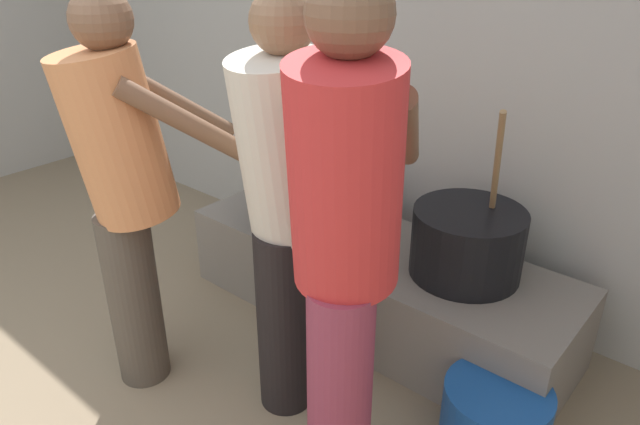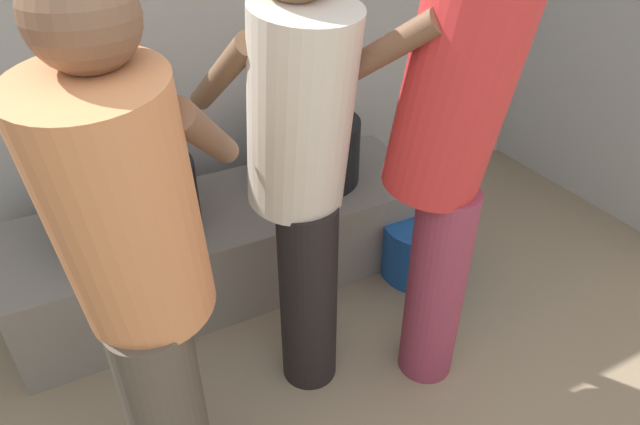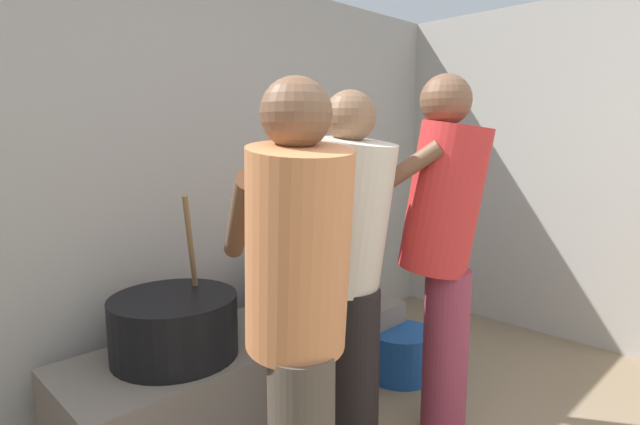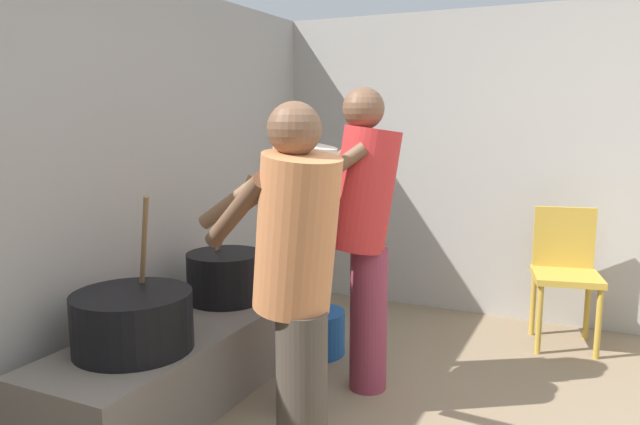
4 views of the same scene
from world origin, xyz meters
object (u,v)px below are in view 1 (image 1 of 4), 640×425
object	(u,v)px
cook_in_orange_shirt	(124,181)
cook_in_cream_shirt	(286,194)
cook_in_red_shirt	(345,237)
bucket_blue_plastic	(495,419)
cooking_pot_secondary	(308,194)
cooking_pot_main	(467,242)

from	to	relation	value
cook_in_orange_shirt	cook_in_cream_shirt	size ratio (longest dim) A/B	0.99
cook_in_orange_shirt	cook_in_red_shirt	bearing A→B (deg)	5.61
cook_in_red_shirt	bucket_blue_plastic	distance (m)	0.97
cook_in_orange_shirt	cook_in_cream_shirt	xyz separation A→B (m)	(0.53, 0.27, 0.01)
cook_in_cream_shirt	cooking_pot_secondary	bearing A→B (deg)	126.18
cooking_pot_secondary	cook_in_orange_shirt	size ratio (longest dim) A/B	0.48
cook_in_orange_shirt	bucket_blue_plastic	xyz separation A→B (m)	(1.26, 0.53, -0.73)
cooking_pot_secondary	bucket_blue_plastic	bearing A→B (deg)	-17.06
cooking_pot_main	cook_in_cream_shirt	size ratio (longest dim) A/B	0.48
cooking_pot_main	cook_in_red_shirt	size ratio (longest dim) A/B	0.46
cook_in_orange_shirt	bucket_blue_plastic	distance (m)	1.55
cooking_pot_secondary	cook_in_cream_shirt	bearing A→B (deg)	-53.82
cook_in_cream_shirt	cook_in_red_shirt	bearing A→B (deg)	-25.15
cook_in_cream_shirt	bucket_blue_plastic	xyz separation A→B (m)	(0.73, 0.26, -0.74)
cooking_pot_secondary	bucket_blue_plastic	distance (m)	1.30
cook_in_red_shirt	cook_in_cream_shirt	bearing A→B (deg)	154.85
cook_in_red_shirt	cooking_pot_main	bearing A→B (deg)	91.99
cooking_pot_main	cook_in_orange_shirt	xyz separation A→B (m)	(-0.90, -0.94, 0.33)
cook_in_orange_shirt	cook_in_cream_shirt	bearing A→B (deg)	27.20
cook_in_cream_shirt	bucket_blue_plastic	bearing A→B (deg)	19.66
cook_in_orange_shirt	bucket_blue_plastic	world-z (taller)	cook_in_orange_shirt
bucket_blue_plastic	cook_in_red_shirt	bearing A→B (deg)	-127.20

